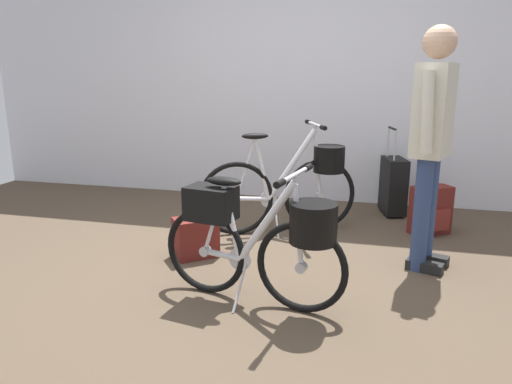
{
  "coord_description": "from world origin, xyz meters",
  "views": [
    {
      "loc": [
        0.81,
        -2.74,
        1.32
      ],
      "look_at": [
        0.06,
        0.23,
        0.55
      ],
      "focal_mm": 33.45,
      "sensor_mm": 36.0,
      "label": 1
    }
  ],
  "objects_px": {
    "visitor_near_wall": "(432,136)",
    "handbag_on_floor": "(196,237)",
    "rolling_suitcase": "(393,185)",
    "folding_bike_foreground": "(259,234)",
    "backpack_on_floor": "(431,211)",
    "display_bike_left": "(293,182)"
  },
  "relations": [
    {
      "from": "rolling_suitcase",
      "to": "display_bike_left",
      "type": "bearing_deg",
      "value": -138.08
    },
    {
      "from": "visitor_near_wall",
      "to": "handbag_on_floor",
      "type": "relative_size",
      "value": 4.41
    },
    {
      "from": "backpack_on_floor",
      "to": "handbag_on_floor",
      "type": "relative_size",
      "value": 1.11
    },
    {
      "from": "folding_bike_foreground",
      "to": "handbag_on_floor",
      "type": "distance_m",
      "value": 0.92
    },
    {
      "from": "rolling_suitcase",
      "to": "handbag_on_floor",
      "type": "bearing_deg",
      "value": -134.08
    },
    {
      "from": "visitor_near_wall",
      "to": "display_bike_left",
      "type": "bearing_deg",
      "value": 152.39
    },
    {
      "from": "rolling_suitcase",
      "to": "backpack_on_floor",
      "type": "bearing_deg",
      "value": -60.68
    },
    {
      "from": "display_bike_left",
      "to": "folding_bike_foreground",
      "type": "bearing_deg",
      "value": -88.69
    },
    {
      "from": "visitor_near_wall",
      "to": "folding_bike_foreground",
      "type": "bearing_deg",
      "value": -140.23
    },
    {
      "from": "backpack_on_floor",
      "to": "folding_bike_foreground",
      "type": "bearing_deg",
      "value": -125.14
    },
    {
      "from": "visitor_near_wall",
      "to": "handbag_on_floor",
      "type": "bearing_deg",
      "value": -172.73
    },
    {
      "from": "rolling_suitcase",
      "to": "handbag_on_floor",
      "type": "relative_size",
      "value": 2.27
    },
    {
      "from": "backpack_on_floor",
      "to": "visitor_near_wall",
      "type": "bearing_deg",
      "value": -99.49
    },
    {
      "from": "visitor_near_wall",
      "to": "handbag_on_floor",
      "type": "height_order",
      "value": "visitor_near_wall"
    },
    {
      "from": "folding_bike_foreground",
      "to": "handbag_on_floor",
      "type": "height_order",
      "value": "folding_bike_foreground"
    },
    {
      "from": "folding_bike_foreground",
      "to": "handbag_on_floor",
      "type": "xyz_separation_m",
      "value": [
        -0.63,
        0.61,
        -0.28
      ]
    },
    {
      "from": "visitor_near_wall",
      "to": "rolling_suitcase",
      "type": "xyz_separation_m",
      "value": [
        -0.17,
        1.27,
        -0.63
      ]
    },
    {
      "from": "rolling_suitcase",
      "to": "visitor_near_wall",
      "type": "bearing_deg",
      "value": -82.48
    },
    {
      "from": "display_bike_left",
      "to": "handbag_on_floor",
      "type": "bearing_deg",
      "value": -129.3
    },
    {
      "from": "handbag_on_floor",
      "to": "display_bike_left",
      "type": "bearing_deg",
      "value": 50.7
    },
    {
      "from": "folding_bike_foreground",
      "to": "visitor_near_wall",
      "type": "height_order",
      "value": "visitor_near_wall"
    },
    {
      "from": "visitor_near_wall",
      "to": "backpack_on_floor",
      "type": "relative_size",
      "value": 3.97
    }
  ]
}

